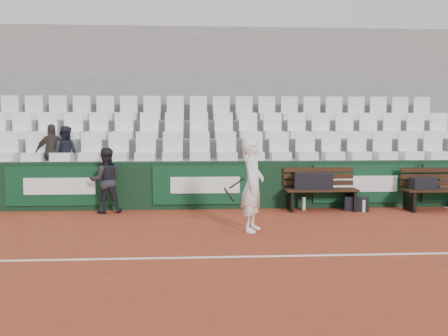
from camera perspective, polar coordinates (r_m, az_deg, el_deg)
ground at (r=6.83m, az=0.43°, el=-10.16°), size 80.00×80.00×0.00m
court_baseline at (r=6.83m, az=0.43°, el=-10.13°), size 18.00×0.06×0.01m
back_barrier at (r=10.66m, az=-0.74°, el=-1.93°), size 18.00×0.34×1.00m
grandstand_tier_front at (r=11.29m, az=-1.25°, el=-1.55°), size 18.00×0.95×1.00m
grandstand_tier_mid at (r=12.21m, az=-1.44°, el=0.01°), size 18.00×0.95×1.45m
grandstand_tier_back at (r=13.14m, az=-1.61°, el=1.34°), size 18.00×0.95×1.90m
grandstand_rear_wall at (r=13.74m, az=-1.72°, el=6.72°), size 18.00×0.30×4.40m
seat_row_front at (r=11.05m, az=-1.22°, el=2.55°), size 11.90×0.44×0.63m
seat_row_mid at (r=11.99m, az=-1.42°, el=4.89°), size 11.90×0.44×0.63m
seat_row_back at (r=12.94m, az=-1.60°, el=6.89°), size 11.90×0.44×0.63m
bench_left at (r=10.60m, az=11.03°, el=-3.57°), size 1.50×0.56×0.45m
bench_right at (r=11.30m, az=23.46°, el=-3.36°), size 1.50×0.56×0.45m
sports_bag_left at (r=10.52m, az=10.20°, el=-1.46°), size 0.83×0.48×0.33m
sports_bag_right at (r=11.12m, az=21.81°, el=-1.64°), size 0.54×0.29×0.24m
sports_bag_ground at (r=10.75m, az=14.96°, el=-3.95°), size 0.55×0.44×0.29m
water_bottle_near at (r=10.59m, az=9.10°, el=-4.04°), size 0.08×0.08×0.27m
water_bottle_far at (r=10.61m, az=15.67°, el=-4.20°), size 0.07×0.07×0.25m
tennis_player at (r=8.34m, az=3.27°, el=-1.96°), size 0.77×0.66×1.56m
ball_kid at (r=10.33m, az=-13.38°, el=-1.40°), size 0.74×0.64×1.32m
spectator_b at (r=11.49m, az=-19.06°, el=3.92°), size 0.77×0.41×1.25m
spectator_c at (r=11.42m, az=-17.77°, el=3.84°), size 0.65×0.54×1.21m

